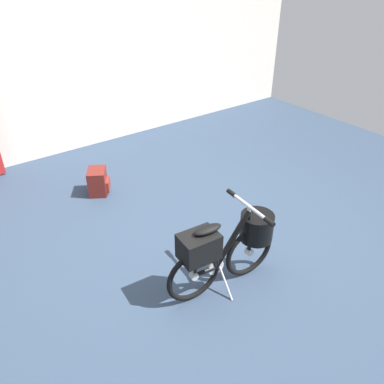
{
  "coord_description": "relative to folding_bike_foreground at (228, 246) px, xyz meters",
  "views": [
    {
      "loc": [
        -1.71,
        -2.02,
        2.25
      ],
      "look_at": [
        -0.08,
        0.19,
        0.55
      ],
      "focal_mm": 35.88,
      "sensor_mm": 36.0,
      "label": 1
    }
  ],
  "objects": [
    {
      "name": "folding_bike_foreground",
      "position": [
        0.0,
        0.0,
        0.0
      ],
      "size": [
        0.97,
        0.53,
        0.7
      ],
      "color": "black",
      "rests_on": "ground_plane"
    },
    {
      "name": "backpack_on_floor",
      "position": [
        -0.23,
        1.88,
        -0.24
      ],
      "size": [
        0.29,
        0.31,
        0.28
      ],
      "color": "maroon",
      "rests_on": "ground_plane"
    },
    {
      "name": "back_wall",
      "position": [
        0.15,
        3.17,
        1.1
      ],
      "size": [
        7.27,
        0.1,
        2.96
      ],
      "primitive_type": "cube",
      "color": "silver",
      "rests_on": "ground_plane"
    },
    {
      "name": "ground_plane",
      "position": [
        0.15,
        0.37,
        -0.38
      ],
      "size": [
        7.27,
        7.27,
        0.0
      ],
      "primitive_type": "plane",
      "color": "#2D3D51"
    }
  ]
}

